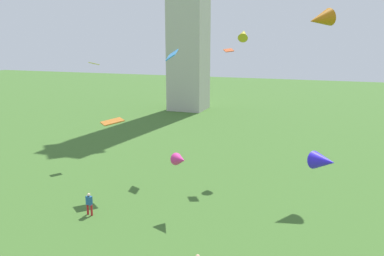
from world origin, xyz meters
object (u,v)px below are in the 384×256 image
object	(u,v)px
kite_flying_1	(243,34)
kite_flying_4	(172,55)
kite_flying_2	(94,64)
kite_flying_3	(112,122)
kite_flying_5	(324,161)
kite_flying_7	(229,50)
kite_flying_0	(320,19)
person_2	(89,203)
kite_flying_8	(180,160)

from	to	relation	value
kite_flying_1	kite_flying_4	xyz separation A→B (m)	(-5.94, -2.86, -1.84)
kite_flying_2	kite_flying_3	size ratio (longest dim) A/B	0.57
kite_flying_4	kite_flying_5	size ratio (longest dim) A/B	0.89
kite_flying_1	kite_flying_7	world-z (taller)	kite_flying_1
kite_flying_0	kite_flying_1	world-z (taller)	kite_flying_0
kite_flying_5	kite_flying_0	bearing A→B (deg)	45.60
person_2	kite_flying_7	bearing A→B (deg)	-111.32
kite_flying_2	kite_flying_8	world-z (taller)	kite_flying_2
person_2	kite_flying_8	size ratio (longest dim) A/B	1.01
kite_flying_1	kite_flying_8	bearing A→B (deg)	75.57
kite_flying_8	person_2	bearing A→B (deg)	150.25
kite_flying_2	kite_flying_3	distance (m)	10.64
person_2	kite_flying_5	size ratio (longest dim) A/B	0.96
kite_flying_4	kite_flying_1	bearing A→B (deg)	-73.40
kite_flying_0	kite_flying_4	xyz separation A→B (m)	(-12.64, -0.43, -2.95)
kite_flying_5	kite_flying_7	xyz separation A→B (m)	(-8.51, 13.53, 5.06)
kite_flying_1	kite_flying_3	distance (m)	14.59
kite_flying_4	kite_flying_7	xyz separation A→B (m)	(5.26, 0.21, 0.46)
kite_flying_2	person_2	bearing A→B (deg)	66.27
kite_flying_7	kite_flying_8	size ratio (longest dim) A/B	0.79
kite_flying_7	kite_flying_8	distance (m)	12.03
kite_flying_2	kite_flying_8	bearing A→B (deg)	89.24
person_2	kite_flying_2	xyz separation A→B (m)	(-7.02, 11.91, 8.86)
kite_flying_8	kite_flying_5	bearing A→B (deg)	-73.10
kite_flying_3	kite_flying_8	distance (m)	7.15
kite_flying_3	person_2	bearing A→B (deg)	-132.38
kite_flying_1	kite_flying_8	world-z (taller)	kite_flying_1
kite_flying_0	kite_flying_8	distance (m)	16.03
kite_flying_5	kite_flying_2	bearing A→B (deg)	99.66
person_2	kite_flying_8	world-z (taller)	kite_flying_8
kite_flying_2	kite_flying_4	xyz separation A→B (m)	(8.55, -0.21, 0.96)
kite_flying_0	kite_flying_2	world-z (taller)	kite_flying_0
kite_flying_0	kite_flying_7	xyz separation A→B (m)	(-7.38, -0.23, -2.49)
kite_flying_1	kite_flying_7	bearing A→B (deg)	67.95
kite_flying_3	kite_flying_5	bearing A→B (deg)	-70.57
kite_flying_7	kite_flying_1	bearing A→B (deg)	138.10
person_2	kite_flying_4	xyz separation A→B (m)	(1.53, 11.71, 9.82)
kite_flying_0	kite_flying_1	size ratio (longest dim) A/B	1.53
kite_flying_0	kite_flying_8	xyz separation A→B (m)	(-8.15, -9.87, -9.65)
kite_flying_5	kite_flying_8	size ratio (longest dim) A/B	1.05
kite_flying_3	kite_flying_7	world-z (taller)	kite_flying_7
kite_flying_4	kite_flying_5	xyz separation A→B (m)	(13.77, -13.32, -4.60)
kite_flying_0	kite_flying_3	size ratio (longest dim) A/B	1.31
kite_flying_4	kite_flying_8	size ratio (longest dim) A/B	0.93
kite_flying_1	kite_flying_5	distance (m)	19.10
kite_flying_3	kite_flying_2	bearing A→B (deg)	81.11
kite_flying_5	kite_flying_8	xyz separation A→B (m)	(-9.29, 3.88, -2.10)
kite_flying_3	kite_flying_7	bearing A→B (deg)	-4.22
kite_flying_1	kite_flying_3	size ratio (longest dim) A/B	0.85
kite_flying_4	kite_flying_3	bearing A→B (deg)	154.80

